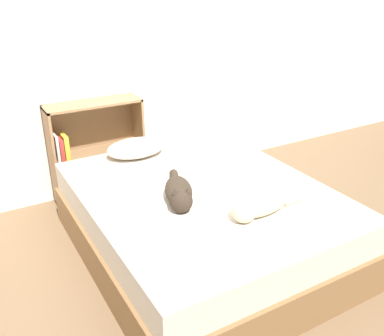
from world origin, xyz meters
name	(u,v)px	position (x,y,z in m)	size (l,w,h in m)	color
ground_plane	(202,251)	(0.00, 0.00, 0.00)	(8.00, 8.00, 0.00)	brown
wall_back	(122,48)	(0.00, 1.34, 1.25)	(8.00, 0.06, 2.50)	white
bed	(202,221)	(0.00, 0.00, 0.25)	(1.57, 1.91, 0.50)	brown
pillow	(136,148)	(-0.16, 0.76, 0.57)	(0.47, 0.32, 0.13)	beige
cat_light	(259,205)	(0.11, -0.47, 0.58)	(0.56, 0.16, 0.17)	beige
cat_dark	(179,192)	(-0.22, -0.07, 0.57)	(0.30, 0.54, 0.16)	#33281E
bookshelf	(93,149)	(-0.37, 1.21, 0.44)	(0.79, 0.26, 0.87)	#8E6B47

